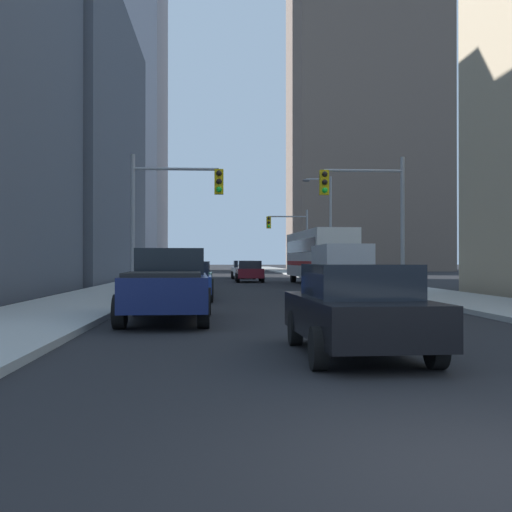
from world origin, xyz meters
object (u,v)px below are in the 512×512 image
Objects in this scene: sedan_maroon at (249,271)px; sedan_blue at (188,281)px; traffic_signal_near_right at (367,203)px; traffic_signal_far_right at (289,232)px; sedan_green at (193,277)px; sedan_black at (358,309)px; cargo_van_silver at (341,267)px; traffic_signal_near_left at (173,201)px; pickup_truck_navy at (168,285)px; sedan_white at (243,270)px; city_bus at (319,255)px.

sedan_blue is at bearing -99.64° from sedan_maroon.
traffic_signal_near_right is 1.00× the size of traffic_signal_far_right.
sedan_green is at bearing -107.07° from traffic_signal_far_right.
cargo_van_silver is at bearing 79.69° from sedan_black.
sedan_maroon is 11.47m from traffic_signal_far_right.
traffic_signal_far_right is at bearing 73.98° from traffic_signal_near_left.
sedan_black and sedan_green have the same top height.
traffic_signal_near_right reaches higher than sedan_blue.
sedan_blue is 0.70× the size of traffic_signal_near_right.
sedan_green is 0.70× the size of traffic_signal_near_left.
traffic_signal_near_left is (-0.58, 10.06, 3.11)m from pickup_truck_navy.
sedan_white is at bearing 99.00° from traffic_signal_near_right.
sedan_blue is 28.38m from sedan_white.
cargo_van_silver reaches higher than sedan_white.
cargo_van_silver is 1.25× the size of sedan_maroon.
sedan_black is at bearing -89.86° from sedan_white.
traffic_signal_far_right is (-0.16, 15.08, 2.11)m from city_bus.
traffic_signal_near_left reaches higher than cargo_van_silver.
traffic_signal_near_right is (4.06, -18.52, 3.27)m from sedan_maroon.
pickup_truck_navy is at bearing -101.18° from traffic_signal_far_right.
sedan_blue is at bearing -153.43° from cargo_van_silver.
cargo_van_silver is 0.88× the size of traffic_signal_near_right.
traffic_signal_far_right is (7.51, 30.51, 3.27)m from sedan_blue.
city_bus is at bearing -89.40° from traffic_signal_far_right.
sedan_white is (3.34, 22.19, 0.00)m from sedan_green.
sedan_green is at bearing 99.54° from sedan_black.
pickup_truck_navy is at bearing -90.56° from sedan_green.
traffic_signal_far_right reaches higher than sedan_maroon.
sedan_blue is at bearing 103.27° from sedan_black.
city_bus is 2.74× the size of sedan_blue.
sedan_black and sedan_white have the same top height.
traffic_signal_near_left is (-4.19, -18.52, 3.28)m from sedan_maroon.
city_bus is at bearing -71.19° from sedan_white.
sedan_green is 1.00× the size of sedan_maroon.
sedan_maroon is at bearing -111.69° from traffic_signal_far_right.
sedan_green is at bearing 158.38° from cargo_van_silver.
traffic_signal_near_left is at bearing -99.68° from sedan_green.
traffic_signal_near_right reaches higher than pickup_truck_navy.
sedan_black is at bearing -90.03° from sedan_maroon.
city_bus reaches higher than sedan_blue.
sedan_green is at bearing 90.21° from sedan_blue.
cargo_van_silver is at bearing -82.31° from sedan_white.
traffic_signal_near_right reaches higher than sedan_black.
city_bus is at bearing 58.38° from traffic_signal_near_left.
sedan_white is at bearing 84.55° from pickup_truck_navy.
sedan_black is 34.82m from sedan_maroon.
cargo_van_silver is 17.27m from sedan_maroon.
city_bus reaches higher than sedan_green.
traffic_signal_near_left is 29.90m from traffic_signal_far_right.
sedan_black is at bearing -98.06° from city_bus.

